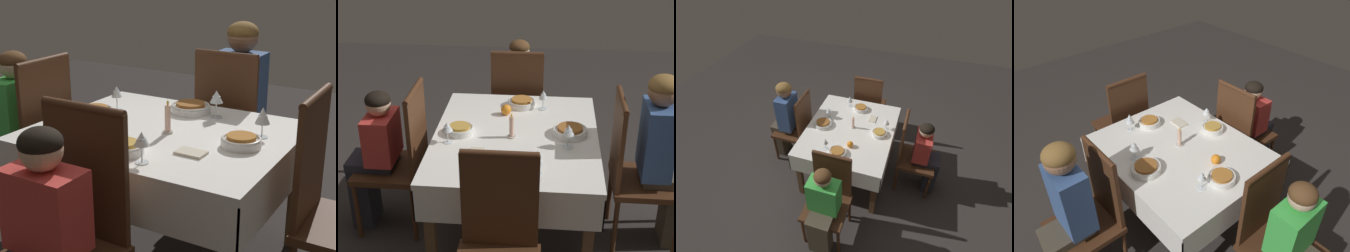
% 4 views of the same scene
% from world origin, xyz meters
% --- Properties ---
extents(ground_plane, '(8.00, 8.00, 0.00)m').
position_xyz_m(ground_plane, '(0.00, 0.00, 0.00)').
color(ground_plane, '#332D2B').
extents(dining_table, '(1.27, 1.05, 0.72)m').
position_xyz_m(dining_table, '(0.00, 0.00, 0.64)').
color(dining_table, white).
rests_on(dining_table, ground_plane).
extents(chair_south, '(0.44, 0.44, 1.03)m').
position_xyz_m(chair_south, '(-0.04, -0.76, 0.55)').
color(chair_south, '#472816').
rests_on(chair_south, ground_plane).
extents(chair_east, '(0.44, 0.44, 1.03)m').
position_xyz_m(chair_east, '(0.87, 0.04, 0.55)').
color(chair_east, '#472816').
rests_on(chair_east, ground_plane).
extents(chair_north, '(0.44, 0.44, 1.03)m').
position_xyz_m(chair_north, '(-0.02, 0.76, 0.55)').
color(chair_north, '#472816').
rests_on(chair_north, ground_plane).
extents(chair_west, '(0.44, 0.44, 1.03)m').
position_xyz_m(chair_west, '(-0.87, 0.03, 0.55)').
color(chair_west, '#472816').
rests_on(chair_west, ground_plane).
extents(person_adult_denim, '(0.30, 0.34, 1.18)m').
position_xyz_m(person_adult_denim, '(-0.04, -0.93, 0.67)').
color(person_adult_denim, '#4C4233').
rests_on(person_adult_denim, ground_plane).
extents(person_child_green, '(0.33, 0.30, 1.05)m').
position_xyz_m(person_child_green, '(1.05, 0.04, 0.57)').
color(person_child_green, '#4C4233').
rests_on(person_child_green, ground_plane).
extents(person_child_red, '(0.30, 0.33, 1.00)m').
position_xyz_m(person_child_red, '(-0.02, 0.94, 0.55)').
color(person_child_red, '#282833').
rests_on(person_child_red, ground_plane).
extents(bowl_south, '(0.22, 0.22, 0.06)m').
position_xyz_m(bowl_south, '(0.03, -0.34, 0.75)').
color(bowl_south, white).
rests_on(bowl_south, dining_table).
extents(wine_glass_south, '(0.07, 0.07, 0.15)m').
position_xyz_m(wine_glass_south, '(-0.13, -0.33, 0.83)').
color(wine_glass_south, white).
rests_on(wine_glass_south, dining_table).
extents(bowl_east, '(0.20, 0.20, 0.06)m').
position_xyz_m(bowl_east, '(0.45, -0.01, 0.75)').
color(bowl_east, white).
rests_on(bowl_east, dining_table).
extents(wine_glass_east, '(0.07, 0.07, 0.14)m').
position_xyz_m(wine_glass_east, '(0.41, -0.16, 0.83)').
color(wine_glass_east, white).
rests_on(wine_glass_east, dining_table).
extents(bowl_north, '(0.18, 0.18, 0.06)m').
position_xyz_m(bowl_north, '(-0.01, 0.36, 0.75)').
color(bowl_north, white).
rests_on(bowl_north, dining_table).
extents(wine_glass_north, '(0.07, 0.07, 0.14)m').
position_xyz_m(wine_glass_north, '(-0.14, 0.41, 0.83)').
color(wine_glass_north, white).
rests_on(wine_glass_north, dining_table).
extents(bowl_west, '(0.19, 0.19, 0.06)m').
position_xyz_m(bowl_west, '(-0.43, 0.02, 0.75)').
color(bowl_west, white).
rests_on(bowl_west, dining_table).
extents(wine_glass_west, '(0.07, 0.07, 0.15)m').
position_xyz_m(wine_glass_west, '(-0.46, -0.15, 0.83)').
color(wine_glass_west, white).
rests_on(wine_glass_west, dining_table).
extents(candle_centerpiece, '(0.05, 0.05, 0.17)m').
position_xyz_m(candle_centerpiece, '(-0.04, 0.02, 0.79)').
color(candle_centerpiece, beige).
rests_on(candle_centerpiece, dining_table).
extents(orange_fruit, '(0.07, 0.07, 0.07)m').
position_xyz_m(orange_fruit, '(0.30, 0.09, 0.76)').
color(orange_fruit, orange).
rests_on(orange_fruit, dining_table).
extents(napkin_red_folded, '(0.13, 0.09, 0.01)m').
position_xyz_m(napkin_red_folded, '(-0.27, 0.22, 0.73)').
color(napkin_red_folded, beige).
rests_on(napkin_red_folded, dining_table).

